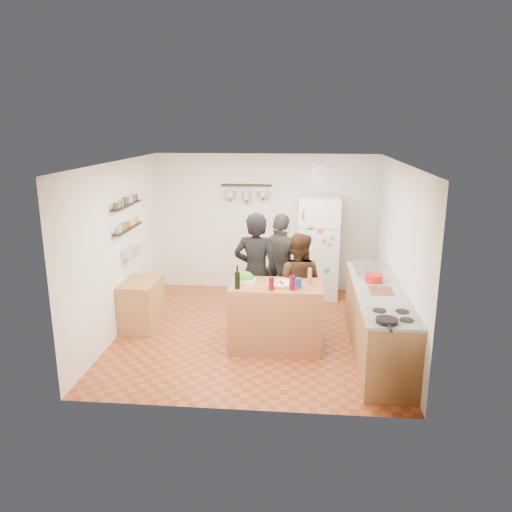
# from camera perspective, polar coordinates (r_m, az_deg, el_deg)

# --- Properties ---
(room_shell) EXTENTS (4.20, 4.20, 4.20)m
(room_shell) POSITION_cam_1_polar(r_m,az_deg,el_deg) (7.50, 0.21, 1.30)
(room_shell) COLOR brown
(room_shell) RESTS_ON ground
(prep_island) EXTENTS (1.25, 0.72, 0.91)m
(prep_island) POSITION_cam_1_polar(r_m,az_deg,el_deg) (6.91, 2.29, -6.85)
(prep_island) COLOR #925635
(prep_island) RESTS_ON floor
(pizza_board) EXTENTS (0.42, 0.34, 0.02)m
(pizza_board) POSITION_cam_1_polar(r_m,az_deg,el_deg) (6.73, 3.00, -3.25)
(pizza_board) COLOR brown
(pizza_board) RESTS_ON prep_island
(pizza) EXTENTS (0.34, 0.34, 0.02)m
(pizza) POSITION_cam_1_polar(r_m,az_deg,el_deg) (6.72, 3.00, -3.10)
(pizza) COLOR beige
(pizza) RESTS_ON pizza_board
(salad_bowl) EXTENTS (0.28, 0.28, 0.06)m
(salad_bowl) POSITION_cam_1_polar(r_m,az_deg,el_deg) (6.83, -1.17, -2.81)
(salad_bowl) COLOR white
(salad_bowl) RESTS_ON prep_island
(wine_bottle) EXTENTS (0.07, 0.07, 0.22)m
(wine_bottle) POSITION_cam_1_polar(r_m,az_deg,el_deg) (6.56, -2.14, -2.81)
(wine_bottle) COLOR black
(wine_bottle) RESTS_ON prep_island
(wine_glass_near) EXTENTS (0.07, 0.07, 0.17)m
(wine_glass_near) POSITION_cam_1_polar(r_m,az_deg,el_deg) (6.50, 1.78, -3.21)
(wine_glass_near) COLOR #59070F
(wine_glass_near) RESTS_ON prep_island
(wine_glass_far) EXTENTS (0.08, 0.08, 0.19)m
(wine_glass_far) POSITION_cam_1_polar(r_m,az_deg,el_deg) (6.53, 4.17, -3.07)
(wine_glass_far) COLOR #57071C
(wine_glass_far) RESTS_ON prep_island
(pepper_mill) EXTENTS (0.06, 0.06, 0.19)m
(pepper_mill) POSITION_cam_1_polar(r_m,az_deg,el_deg) (6.77, 6.17, -2.48)
(pepper_mill) COLOR #A86D46
(pepper_mill) RESTS_ON prep_island
(salt_canister) EXTENTS (0.08, 0.08, 0.13)m
(salt_canister) POSITION_cam_1_polar(r_m,az_deg,el_deg) (6.61, 4.87, -3.10)
(salt_canister) COLOR navy
(salt_canister) RESTS_ON prep_island
(person_left) EXTENTS (0.71, 0.51, 1.81)m
(person_left) POSITION_cam_1_polar(r_m,az_deg,el_deg) (7.28, -0.00, -1.96)
(person_left) COLOR black
(person_left) RESTS_ON floor
(person_center) EXTENTS (0.85, 0.73, 1.51)m
(person_center) POSITION_cam_1_polar(r_m,az_deg,el_deg) (7.30, 4.78, -3.17)
(person_center) COLOR black
(person_center) RESTS_ON floor
(person_back) EXTENTS (1.08, 0.79, 1.70)m
(person_back) POSITION_cam_1_polar(r_m,az_deg,el_deg) (7.74, 2.91, -1.37)
(person_back) COLOR #2C2A27
(person_back) RESTS_ON floor
(counter_run) EXTENTS (0.63, 2.63, 0.90)m
(counter_run) POSITION_cam_1_polar(r_m,az_deg,el_deg) (6.91, 13.78, -7.35)
(counter_run) COLOR #9E7042
(counter_run) RESTS_ON floor
(stove_top) EXTENTS (0.60, 0.62, 0.02)m
(stove_top) POSITION_cam_1_polar(r_m,az_deg,el_deg) (5.87, 15.34, -6.68)
(stove_top) COLOR white
(stove_top) RESTS_ON counter_run
(skillet) EXTENTS (0.24, 0.24, 0.05)m
(skillet) POSITION_cam_1_polar(r_m,az_deg,el_deg) (5.64, 14.73, -7.17)
(skillet) COLOR black
(skillet) RESTS_ON stove_top
(sink) EXTENTS (0.50, 0.80, 0.03)m
(sink) POSITION_cam_1_polar(r_m,az_deg,el_deg) (7.55, 13.11, -1.65)
(sink) COLOR silver
(sink) RESTS_ON counter_run
(cutting_board) EXTENTS (0.30, 0.40, 0.02)m
(cutting_board) POSITION_cam_1_polar(r_m,az_deg,el_deg) (6.67, 14.12, -3.95)
(cutting_board) COLOR brown
(cutting_board) RESTS_ON counter_run
(red_bowl) EXTENTS (0.25, 0.25, 0.10)m
(red_bowl) POSITION_cam_1_polar(r_m,az_deg,el_deg) (7.00, 13.30, -2.48)
(red_bowl) COLOR #B61415
(red_bowl) RESTS_ON counter_run
(fridge) EXTENTS (0.70, 0.68, 1.80)m
(fridge) POSITION_cam_1_polar(r_m,az_deg,el_deg) (8.89, 7.12, 1.02)
(fridge) COLOR white
(fridge) RESTS_ON floor
(wall_clock) EXTENTS (0.30, 0.03, 0.30)m
(wall_clock) POSITION_cam_1_polar(r_m,az_deg,el_deg) (9.00, 7.32, 9.27)
(wall_clock) COLOR silver
(wall_clock) RESTS_ON back_wall
(spice_shelf_lower) EXTENTS (0.12, 1.00, 0.02)m
(spice_shelf_lower) POSITION_cam_1_polar(r_m,az_deg,el_deg) (7.69, -14.43, 3.06)
(spice_shelf_lower) COLOR black
(spice_shelf_lower) RESTS_ON left_wall
(spice_shelf_upper) EXTENTS (0.12, 1.00, 0.02)m
(spice_shelf_upper) POSITION_cam_1_polar(r_m,az_deg,el_deg) (7.62, -14.59, 5.64)
(spice_shelf_upper) COLOR black
(spice_shelf_upper) RESTS_ON left_wall
(produce_basket) EXTENTS (0.18, 0.35, 0.14)m
(produce_basket) POSITION_cam_1_polar(r_m,az_deg,el_deg) (7.75, -14.05, 0.53)
(produce_basket) COLOR silver
(produce_basket) RESTS_ON left_wall
(side_table) EXTENTS (0.50, 0.80, 0.73)m
(side_table) POSITION_cam_1_polar(r_m,az_deg,el_deg) (7.80, -12.93, -5.36)
(side_table) COLOR #AB7747
(side_table) RESTS_ON floor
(pot_rack) EXTENTS (0.90, 0.04, 0.04)m
(pot_rack) POSITION_cam_1_polar(r_m,az_deg,el_deg) (9.00, -1.09, 8.10)
(pot_rack) COLOR black
(pot_rack) RESTS_ON back_wall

